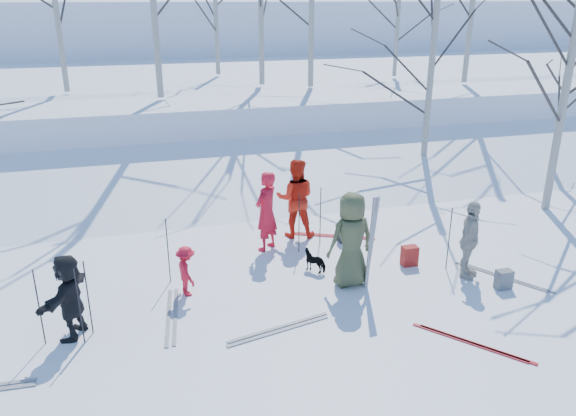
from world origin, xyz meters
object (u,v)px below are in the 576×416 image
object	(u,v)px
skier_redor_behind	(296,198)
skier_cream_east	(470,240)
skier_olive_center	(351,240)
skier_red_seated	(186,271)
backpack_red	(410,256)
backpack_dark	(346,233)
skier_red_north	(266,211)
skier_grey_west	(69,296)
dog	(315,260)
backpack_grey	(504,279)

from	to	relation	value
skier_redor_behind	skier_cream_east	size ratio (longest dim) A/B	1.17
skier_olive_center	skier_red_seated	bearing A→B (deg)	-15.22
skier_red_seated	backpack_red	size ratio (longest dim) A/B	2.34
backpack_dark	skier_red_north	bearing A→B (deg)	177.75
skier_redor_behind	backpack_red	world-z (taller)	skier_redor_behind
skier_grey_west	skier_redor_behind	bearing A→B (deg)	146.32
skier_cream_east	skier_grey_west	size ratio (longest dim) A/B	1.09
skier_redor_behind	backpack_dark	bearing A→B (deg)	165.02
skier_cream_east	backpack_red	size ratio (longest dim) A/B	3.79
backpack_red	skier_grey_west	bearing A→B (deg)	-172.32
skier_cream_east	backpack_red	distance (m)	1.29
dog	backpack_red	size ratio (longest dim) A/B	1.27
skier_redor_behind	skier_cream_east	world-z (taller)	skier_redor_behind
skier_cream_east	dog	world-z (taller)	skier_cream_east
skier_redor_behind	backpack_dark	xyz separation A→B (m)	(1.03, -0.62, -0.73)
skier_red_seated	backpack_dark	bearing A→B (deg)	-80.29
skier_red_seated	backpack_red	distance (m)	4.62
dog	backpack_grey	size ratio (longest dim) A/B	1.40
skier_olive_center	skier_red_seated	world-z (taller)	skier_olive_center
skier_redor_behind	skier_cream_east	distance (m)	3.97
backpack_red	backpack_dark	distance (m)	1.72
skier_redor_behind	skier_red_north	bearing A→B (deg)	49.35
skier_olive_center	skier_grey_west	world-z (taller)	skier_olive_center
skier_olive_center	dog	world-z (taller)	skier_olive_center
skier_redor_behind	backpack_dark	size ratio (longest dim) A/B	4.65
skier_red_north	backpack_grey	world-z (taller)	skier_red_north
skier_cream_east	dog	xyz separation A→B (m)	(-2.84, 1.04, -0.57)
skier_redor_behind	skier_red_seated	distance (m)	3.50
skier_grey_west	dog	size ratio (longest dim) A/B	2.74
skier_grey_west	backpack_grey	size ratio (longest dim) A/B	3.85
skier_red_north	skier_red_seated	size ratio (longest dim) A/B	1.83
skier_redor_behind	skier_olive_center	bearing A→B (deg)	113.91
skier_olive_center	skier_redor_behind	world-z (taller)	skier_olive_center
dog	backpack_grey	world-z (taller)	dog
skier_olive_center	skier_red_seated	size ratio (longest dim) A/B	1.92
skier_redor_behind	dog	size ratio (longest dim) A/B	3.49
skier_red_north	skier_cream_east	distance (m)	4.26
skier_olive_center	dog	size ratio (longest dim) A/B	3.53
skier_grey_west	backpack_dark	size ratio (longest dim) A/B	3.66
skier_red_seated	dog	size ratio (longest dim) A/B	1.84
skier_grey_west	skier_olive_center	bearing A→B (deg)	118.70
backpack_dark	skier_red_seated	bearing A→B (deg)	-158.04
skier_red_north	skier_grey_west	xyz separation A→B (m)	(-3.87, -2.46, -0.16)
skier_redor_behind	skier_cream_east	xyz separation A→B (m)	(2.73, -2.88, -0.14)
skier_red_north	backpack_red	size ratio (longest dim) A/B	4.27
skier_cream_east	backpack_dark	xyz separation A→B (m)	(-1.70, 2.26, -0.60)
skier_olive_center	skier_grey_west	distance (m)	5.08
skier_red_north	skier_redor_behind	bearing A→B (deg)	171.82
skier_cream_east	backpack_dark	world-z (taller)	skier_cream_east
backpack_red	backpack_grey	distance (m)	1.90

